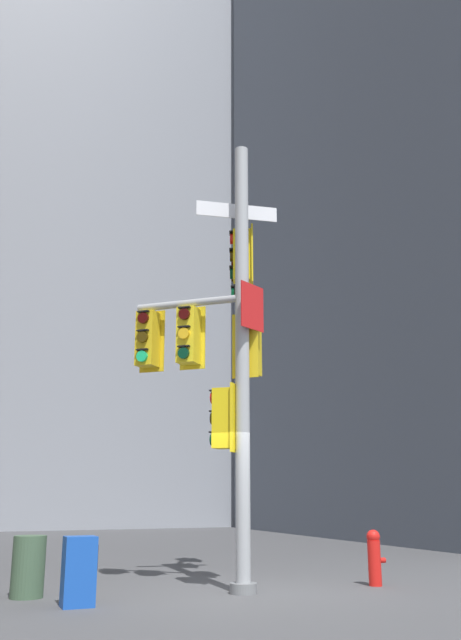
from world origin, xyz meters
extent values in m
plane|color=#474749|center=(0.00, 0.00, 0.00)|extent=(120.00, 120.00, 0.00)
cube|color=#9399A3|center=(0.98, 27.89, 18.64)|extent=(15.86, 15.86, 37.27)
cylinder|color=#9EA0A3|center=(0.00, 0.00, 3.85)|extent=(0.24, 0.24, 7.70)
cylinder|color=slate|center=(0.00, 0.00, 0.08)|extent=(0.43, 0.43, 0.16)
cylinder|color=#9EA0A3|center=(0.46, 1.05, 6.49)|extent=(1.05, 2.16, 0.13)
cylinder|color=#9EA0A3|center=(-0.74, 0.68, 4.83)|extent=(1.57, 1.46, 0.13)
cube|color=yellow|center=(0.50, 0.66, 5.89)|extent=(0.22, 0.45, 1.14)
cube|color=yellow|center=(0.32, 0.74, 5.89)|extent=(0.45, 0.45, 1.00)
cylinder|color=red|center=(0.14, 0.82, 6.24)|extent=(0.14, 0.21, 0.20)
cube|color=black|center=(0.14, 0.82, 6.36)|extent=(0.15, 0.23, 0.02)
cylinder|color=#3C2C06|center=(0.14, 0.82, 5.89)|extent=(0.14, 0.21, 0.20)
cube|color=black|center=(0.14, 0.82, 6.01)|extent=(0.15, 0.23, 0.02)
cylinder|color=#06311C|center=(0.14, 0.82, 5.54)|extent=(0.14, 0.21, 0.20)
cube|color=black|center=(0.14, 0.82, 5.66)|extent=(0.15, 0.23, 0.02)
cube|color=black|center=(1.01, 1.82, 5.89)|extent=(0.22, 0.45, 1.14)
cube|color=black|center=(0.84, 1.89, 5.89)|extent=(0.45, 0.45, 1.00)
cylinder|color=#360605|center=(0.65, 1.97, 6.24)|extent=(0.14, 0.21, 0.20)
cube|color=black|center=(0.65, 1.98, 6.36)|extent=(0.15, 0.23, 0.02)
cylinder|color=#3C2C06|center=(0.65, 1.97, 5.89)|extent=(0.14, 0.21, 0.20)
cube|color=black|center=(0.65, 1.98, 6.01)|extent=(0.15, 0.23, 0.02)
cylinder|color=#19C672|center=(0.65, 1.97, 5.54)|extent=(0.14, 0.21, 0.20)
cube|color=black|center=(0.65, 1.98, 5.66)|extent=(0.15, 0.23, 0.02)
cube|color=yellow|center=(-0.61, 0.82, 4.23)|extent=(0.37, 0.35, 1.14)
cube|color=yellow|center=(-0.74, 0.68, 4.23)|extent=(0.48, 0.48, 1.00)
cylinder|color=#360605|center=(-0.88, 0.53, 4.58)|extent=(0.19, 0.18, 0.20)
cube|color=black|center=(-0.88, 0.53, 4.70)|extent=(0.21, 0.20, 0.02)
cylinder|color=yellow|center=(-0.88, 0.53, 4.23)|extent=(0.19, 0.18, 0.20)
cube|color=black|center=(-0.88, 0.53, 4.35)|extent=(0.21, 0.20, 0.02)
cylinder|color=#06311C|center=(-0.88, 0.53, 3.88)|extent=(0.19, 0.18, 0.20)
cube|color=black|center=(-0.88, 0.53, 4.00)|extent=(0.21, 0.20, 0.02)
cube|color=gold|center=(-1.21, 1.36, 4.23)|extent=(0.37, 0.35, 1.14)
cube|color=gold|center=(-1.34, 1.22, 4.23)|extent=(0.48, 0.48, 1.00)
cylinder|color=#360605|center=(-1.47, 1.08, 4.58)|extent=(0.19, 0.18, 0.20)
cube|color=black|center=(-1.48, 1.07, 4.70)|extent=(0.21, 0.20, 0.02)
cylinder|color=#3C2C06|center=(-1.47, 1.08, 4.23)|extent=(0.19, 0.18, 0.20)
cube|color=black|center=(-1.48, 1.07, 4.35)|extent=(0.21, 0.20, 0.02)
cylinder|color=#19C672|center=(-1.47, 1.08, 3.88)|extent=(0.19, 0.18, 0.20)
cube|color=black|center=(-1.48, 1.07, 4.00)|extent=(0.21, 0.20, 0.02)
cube|color=gold|center=(0.09, 0.09, 4.01)|extent=(0.35, 0.37, 1.14)
cube|color=gold|center=(0.23, 0.22, 4.01)|extent=(0.48, 0.48, 1.00)
cylinder|color=#360605|center=(0.38, 0.36, 4.36)|extent=(0.18, 0.19, 0.20)
cube|color=black|center=(0.38, 0.36, 4.48)|extent=(0.20, 0.21, 0.02)
cylinder|color=yellow|center=(0.38, 0.36, 4.01)|extent=(0.18, 0.19, 0.20)
cube|color=black|center=(0.38, 0.36, 4.13)|extent=(0.20, 0.21, 0.02)
cylinder|color=#06311C|center=(0.38, 0.36, 3.66)|extent=(0.18, 0.19, 0.20)
cube|color=black|center=(0.38, 0.36, 3.78)|extent=(0.20, 0.21, 0.02)
cube|color=yellow|center=(-0.10, 0.08, 2.75)|extent=(0.33, 0.38, 1.14)
cube|color=yellow|center=(-0.24, 0.21, 2.75)|extent=(0.48, 0.48, 1.00)
cylinder|color=red|center=(-0.39, 0.34, 3.10)|extent=(0.18, 0.19, 0.20)
cube|color=black|center=(-0.40, 0.34, 3.22)|extent=(0.20, 0.21, 0.02)
cylinder|color=#3C2C06|center=(-0.39, 0.34, 2.75)|extent=(0.18, 0.19, 0.20)
cube|color=black|center=(-0.40, 0.34, 2.87)|extent=(0.20, 0.21, 0.02)
cylinder|color=#06311C|center=(-0.39, 0.34, 2.40)|extent=(0.18, 0.19, 0.20)
cube|color=black|center=(-0.40, 0.34, 2.52)|extent=(0.20, 0.21, 0.02)
cube|color=white|center=(0.06, 0.35, 6.61)|extent=(1.52, 0.26, 0.28)
cube|color=#19479E|center=(0.06, 0.35, 6.61)|extent=(1.48, 0.25, 0.24)
cube|color=red|center=(0.11, -0.19, 4.63)|extent=(0.56, 0.33, 0.80)
cube|color=white|center=(0.11, -0.19, 4.63)|extent=(0.53, 0.31, 0.76)
cylinder|color=red|center=(2.44, -0.02, 0.37)|extent=(0.22, 0.22, 0.74)
sphere|color=red|center=(2.44, -0.02, 0.80)|extent=(0.23, 0.23, 0.23)
cylinder|color=red|center=(2.60, -0.02, 0.41)|extent=(0.10, 0.09, 0.09)
cube|color=#194CB2|center=(-2.64, -0.29, 0.47)|extent=(0.44, 0.36, 0.94)
cube|color=black|center=(-2.41, -0.29, 0.66)|extent=(0.01, 0.29, 0.34)
cylinder|color=#3F593F|center=(-3.20, 0.84, 0.45)|extent=(0.50, 0.50, 0.90)
camera|label=1|loc=(-4.51, -10.35, 1.52)|focal=37.88mm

